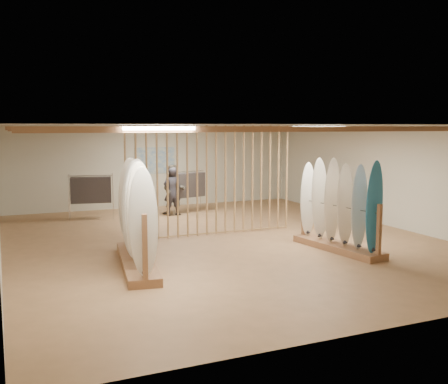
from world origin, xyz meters
name	(u,v)px	position (x,y,z in m)	size (l,w,h in m)	color
floor	(224,241)	(0.00, 0.00, 0.00)	(12.00, 12.00, 0.00)	#A77A51
ceiling	(224,125)	(0.00, 0.00, 2.80)	(12.00, 12.00, 0.00)	gray
wall_back	(155,166)	(0.00, 6.00, 1.40)	(12.00, 12.00, 0.00)	beige
wall_front	(400,228)	(0.00, -6.00, 1.40)	(12.00, 12.00, 0.00)	beige
wall_right	(389,176)	(5.00, 0.00, 1.40)	(12.00, 12.00, 0.00)	beige
ceiling_slats	(224,128)	(0.00, 0.00, 2.72)	(9.50, 6.12, 0.10)	#9A6946
light_panels	(224,128)	(0.00, 0.00, 2.74)	(1.20, 0.35, 0.06)	white
bamboo_partition	(211,181)	(0.00, 0.80, 1.40)	(4.45, 0.05, 2.78)	#A68050
poster	(155,160)	(0.00, 5.98, 1.60)	(1.40, 0.03, 0.90)	#326BB2
rack_left	(136,229)	(-2.51, -1.43, 0.74)	(1.04, 3.15, 2.16)	#9A6946
rack_right	(338,220)	(1.96, -1.90, 0.69)	(0.88, 2.54, 2.00)	#9A6946
clothing_rack_a	(91,190)	(-2.45, 4.33, 0.88)	(1.25, 0.54, 1.36)	silver
clothing_rack_b	(187,185)	(0.60, 4.34, 0.89)	(1.24, 0.62, 1.37)	silver
shopper_a	(172,188)	(-0.03, 4.00, 0.86)	(0.62, 0.42, 1.71)	#2A2830
shopper_b	(174,187)	(0.05, 4.06, 0.89)	(0.86, 0.67, 1.79)	#332E27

